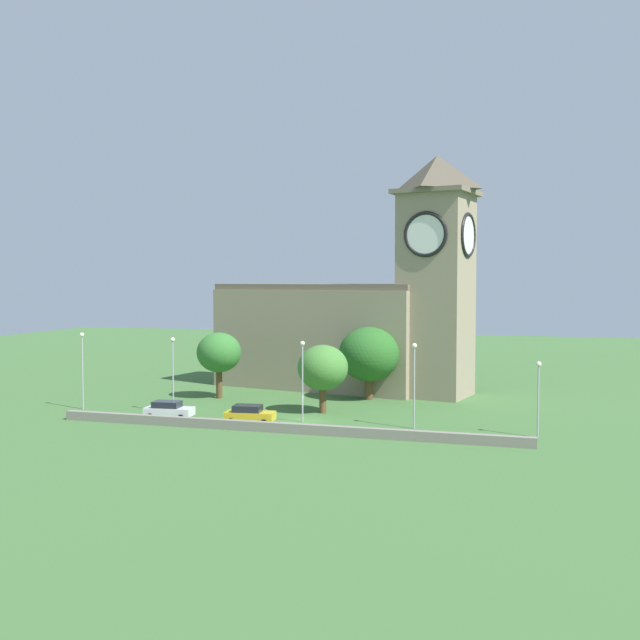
{
  "coord_description": "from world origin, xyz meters",
  "views": [
    {
      "loc": [
        21.53,
        -65.38,
        13.06
      ],
      "look_at": [
        -0.45,
        7.87,
        8.95
      ],
      "focal_mm": 42.33,
      "sensor_mm": 36.0,
      "label": 1
    }
  ],
  "objects_px": {
    "streetlamp_central": "(302,369)",
    "tree_churchyard": "(219,353)",
    "streetlamp_west_mid": "(173,363)",
    "tree_riverside_east": "(369,354)",
    "church": "(357,317)",
    "tree_by_tower": "(323,368)",
    "streetlamp_east_mid": "(414,372)",
    "streetlamp_east_end": "(538,386)",
    "streetlamp_west_end": "(82,359)",
    "car_white": "(169,410)",
    "car_yellow": "(249,414)"
  },
  "relations": [
    {
      "from": "streetlamp_east_mid",
      "to": "tree_churchyard",
      "type": "relative_size",
      "value": 1.04
    },
    {
      "from": "car_white",
      "to": "tree_by_tower",
      "type": "relative_size",
      "value": 0.69
    },
    {
      "from": "streetlamp_east_mid",
      "to": "tree_by_tower",
      "type": "bearing_deg",
      "value": 152.14
    },
    {
      "from": "car_yellow",
      "to": "car_white",
      "type": "bearing_deg",
      "value": 178.84
    },
    {
      "from": "tree_churchyard",
      "to": "streetlamp_central",
      "type": "bearing_deg",
      "value": -39.2
    },
    {
      "from": "church",
      "to": "car_yellow",
      "type": "height_order",
      "value": "church"
    },
    {
      "from": "streetlamp_east_mid",
      "to": "tree_riverside_east",
      "type": "relative_size",
      "value": 0.95
    },
    {
      "from": "car_yellow",
      "to": "tree_churchyard",
      "type": "distance_m",
      "value": 15.95
    },
    {
      "from": "car_white",
      "to": "car_yellow",
      "type": "distance_m",
      "value": 8.22
    },
    {
      "from": "streetlamp_west_end",
      "to": "tree_by_tower",
      "type": "relative_size",
      "value": 1.15
    },
    {
      "from": "church",
      "to": "tree_riverside_east",
      "type": "bearing_deg",
      "value": -65.44
    },
    {
      "from": "church",
      "to": "car_white",
      "type": "height_order",
      "value": "church"
    },
    {
      "from": "streetlamp_central",
      "to": "tree_churchyard",
      "type": "distance_m",
      "value": 16.96
    },
    {
      "from": "streetlamp_west_end",
      "to": "streetlamp_west_mid",
      "type": "bearing_deg",
      "value": 3.41
    },
    {
      "from": "church",
      "to": "streetlamp_central",
      "type": "bearing_deg",
      "value": -89.8
    },
    {
      "from": "streetlamp_central",
      "to": "tree_churchyard",
      "type": "xyz_separation_m",
      "value": [
        -13.14,
        10.72,
        0.07
      ]
    },
    {
      "from": "church",
      "to": "streetlamp_east_mid",
      "type": "xyz_separation_m",
      "value": [
        10.35,
        -21.0,
        -3.7
      ]
    },
    {
      "from": "car_yellow",
      "to": "streetlamp_west_end",
      "type": "xyz_separation_m",
      "value": [
        -18.95,
        2.28,
        4.23
      ]
    },
    {
      "from": "streetlamp_west_mid",
      "to": "tree_by_tower",
      "type": "relative_size",
      "value": 1.11
    },
    {
      "from": "streetlamp_central",
      "to": "streetlamp_east_mid",
      "type": "xyz_separation_m",
      "value": [
        10.27,
        -0.05,
        0.03
      ]
    },
    {
      "from": "church",
      "to": "streetlamp_east_end",
      "type": "distance_m",
      "value": 30.33
    },
    {
      "from": "church",
      "to": "streetlamp_west_end",
      "type": "distance_m",
      "value": 31.34
    },
    {
      "from": "streetlamp_central",
      "to": "tree_riverside_east",
      "type": "xyz_separation_m",
      "value": [
        2.86,
        14.53,
        -0.0
      ]
    },
    {
      "from": "church",
      "to": "tree_churchyard",
      "type": "distance_m",
      "value": 17.0
    },
    {
      "from": "streetlamp_central",
      "to": "tree_by_tower",
      "type": "distance_m",
      "value": 5.21
    },
    {
      "from": "tree_churchyard",
      "to": "tree_riverside_east",
      "type": "bearing_deg",
      "value": 13.42
    },
    {
      "from": "streetlamp_west_mid",
      "to": "tree_by_tower",
      "type": "xyz_separation_m",
      "value": [
        14.0,
        4.28,
        -0.49
      ]
    },
    {
      "from": "church",
      "to": "tree_riverside_east",
      "type": "height_order",
      "value": "church"
    },
    {
      "from": "streetlamp_east_mid",
      "to": "streetlamp_east_end",
      "type": "distance_m",
      "value": 10.47
    },
    {
      "from": "streetlamp_west_mid",
      "to": "tree_riverside_east",
      "type": "relative_size",
      "value": 0.94
    },
    {
      "from": "car_yellow",
      "to": "streetlamp_central",
      "type": "bearing_deg",
      "value": 24.07
    },
    {
      "from": "church",
      "to": "streetlamp_west_mid",
      "type": "distance_m",
      "value": 24.49
    },
    {
      "from": "church",
      "to": "car_white",
      "type": "bearing_deg",
      "value": -118.92
    },
    {
      "from": "streetlamp_west_mid",
      "to": "streetlamp_east_mid",
      "type": "height_order",
      "value": "streetlamp_east_mid"
    },
    {
      "from": "streetlamp_west_end",
      "to": "tree_riverside_east",
      "type": "xyz_separation_m",
      "value": [
        26.24,
        14.23,
        -0.15
      ]
    },
    {
      "from": "church",
      "to": "tree_by_tower",
      "type": "relative_size",
      "value": 4.82
    },
    {
      "from": "streetlamp_central",
      "to": "tree_by_tower",
      "type": "height_order",
      "value": "streetlamp_central"
    },
    {
      "from": "streetlamp_west_mid",
      "to": "streetlamp_west_end",
      "type": "bearing_deg",
      "value": -176.59
    },
    {
      "from": "streetlamp_west_end",
      "to": "streetlamp_west_mid",
      "type": "relative_size",
      "value": 1.04
    },
    {
      "from": "car_yellow",
      "to": "streetlamp_west_end",
      "type": "bearing_deg",
      "value": 173.13
    },
    {
      "from": "streetlamp_west_end",
      "to": "streetlamp_east_end",
      "type": "bearing_deg",
      "value": -1.3
    },
    {
      "from": "car_yellow",
      "to": "tree_riverside_east",
      "type": "distance_m",
      "value": 18.51
    },
    {
      "from": "streetlamp_west_mid",
      "to": "tree_by_tower",
      "type": "bearing_deg",
      "value": 17.0
    },
    {
      "from": "church",
      "to": "streetlamp_east_mid",
      "type": "distance_m",
      "value": 23.7
    },
    {
      "from": "streetlamp_west_end",
      "to": "streetlamp_east_mid",
      "type": "height_order",
      "value": "streetlamp_west_end"
    },
    {
      "from": "streetlamp_east_end",
      "to": "tree_riverside_east",
      "type": "distance_m",
      "value": 23.47
    },
    {
      "from": "church",
      "to": "tree_by_tower",
      "type": "height_order",
      "value": "church"
    },
    {
      "from": "streetlamp_west_mid",
      "to": "streetlamp_central",
      "type": "xyz_separation_m",
      "value": [
        13.6,
        -0.89,
        0.02
      ]
    },
    {
      "from": "tree_by_tower",
      "to": "streetlamp_central",
      "type": "bearing_deg",
      "value": -94.48
    },
    {
      "from": "streetlamp_west_end",
      "to": "streetlamp_central",
      "type": "xyz_separation_m",
      "value": [
        23.38,
        -0.3,
        -0.15
      ]
    }
  ]
}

